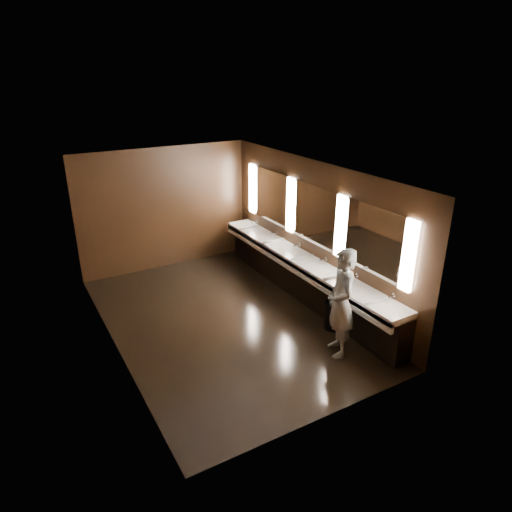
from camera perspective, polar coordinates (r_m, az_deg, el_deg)
The scene contains 10 objects.
floor at distance 8.70m, azimuth -3.90°, elevation -7.94°, with size 6.00×6.00×0.00m, color black.
ceiling at distance 7.67m, azimuth -4.45°, elevation 10.41°, with size 4.00×6.00×0.02m, color #2D2D2B.
wall_back at distance 10.72m, azimuth -11.29°, elevation 5.82°, with size 4.00×0.02×2.80m, color black.
wall_front at distance 5.80m, azimuth 9.21°, elevation -8.94°, with size 4.00×0.02×2.80m, color black.
wall_left at distance 7.50m, azimuth -18.00°, elevation -2.22°, with size 0.02×6.00×2.80m, color black.
wall_right at distance 9.07m, azimuth 7.27°, elevation 3.01°, with size 0.02×6.00×2.80m, color black.
sink_counter at distance 9.29m, azimuth 5.98°, elevation -2.46°, with size 0.55×5.40×1.01m.
mirror_band at distance 8.95m, azimuth 7.28°, elevation 5.10°, with size 0.06×5.03×1.15m.
person at distance 7.43m, azimuth 10.57°, elevation -5.82°, with size 0.67×0.44×1.84m, color #99C3E4.
trash_bin at distance 8.42m, azimuth 9.66°, elevation -7.32°, with size 0.33×0.33×0.52m, color black.
Camera 1 is at (-3.24, -6.77, 4.40)m, focal length 32.00 mm.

